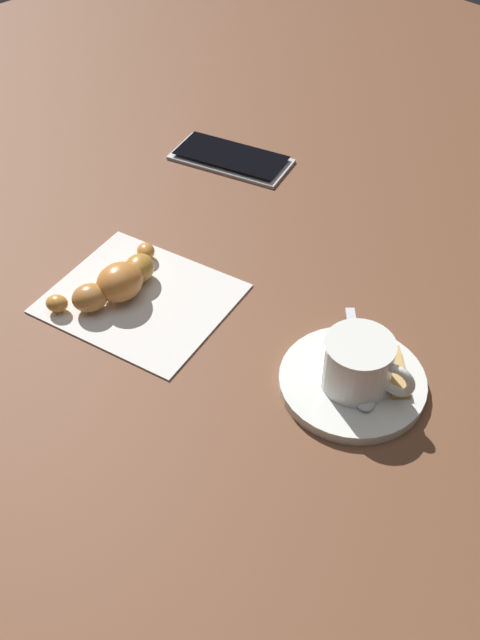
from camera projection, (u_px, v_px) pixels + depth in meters
ground_plane at (229, 348)px, 0.69m from camera, size 1.80×1.80×0.00m
saucer at (352, 382)px, 0.66m from camera, size 0.13×0.13×0.01m
espresso_cup at (359, 364)px, 0.63m from camera, size 0.08×0.06×0.05m
teaspoon at (360, 374)px, 0.65m from camera, size 0.10×0.10×0.01m
sugar_packet at (395, 372)px, 0.65m from camera, size 0.06×0.05×0.01m
napkin at (141, 298)px, 0.74m from camera, size 0.21×0.19×0.00m
croissant at (117, 282)px, 0.73m from camera, size 0.07×0.14×0.04m
cell_phone at (231, 158)px, 0.93m from camera, size 0.17×0.11×0.01m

